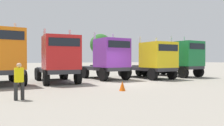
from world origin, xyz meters
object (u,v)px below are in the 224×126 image
at_px(semi_truck_purple, 108,59).
at_px(semi_truck_green, 182,59).
at_px(semi_truck_red, 59,59).
at_px(visitor_in_hivis, 19,79).
at_px(semi_truck_orange, 3,56).
at_px(semi_truck_yellow, 154,60).
at_px(traffic_cone_near, 122,86).

height_order(semi_truck_purple, semi_truck_green, semi_truck_green).
relative_size(semi_truck_red, visitor_in_hivis, 3.95).
xyz_separation_m(semi_truck_orange, semi_truck_yellow, (12.36, -0.21, -0.27)).
bearing_deg(visitor_in_hivis, traffic_cone_near, 86.52).
bearing_deg(traffic_cone_near, semi_truck_orange, 136.06).
height_order(semi_truck_green, traffic_cone_near, semi_truck_green).
xyz_separation_m(semi_truck_red, semi_truck_yellow, (8.60, 0.00, -0.04)).
relative_size(semi_truck_red, semi_truck_yellow, 1.02).
distance_m(semi_truck_orange, visitor_in_hivis, 6.49).
bearing_deg(semi_truck_yellow, traffic_cone_near, -51.06).
height_order(semi_truck_yellow, traffic_cone_near, semi_truck_yellow).
bearing_deg(semi_truck_red, traffic_cone_near, 23.51).
bearing_deg(visitor_in_hivis, semi_truck_orange, 176.16).
bearing_deg(traffic_cone_near, visitor_in_hivis, -174.22).
distance_m(semi_truck_purple, traffic_cone_near, 7.23).
height_order(semi_truck_red, semi_truck_yellow, semi_truck_red).
relative_size(semi_truck_purple, traffic_cone_near, 10.88).
bearing_deg(visitor_in_hivis, semi_truck_purple, 123.99).
xyz_separation_m(visitor_in_hivis, traffic_cone_near, (5.44, 0.55, -0.66)).
bearing_deg(semi_truck_red, semi_truck_green, 94.21).
xyz_separation_m(semi_truck_purple, semi_truck_yellow, (4.06, -1.07, -0.12)).
distance_m(semi_truck_red, visitor_in_hivis, 6.97).
height_order(semi_truck_purple, traffic_cone_near, semi_truck_purple).
distance_m(semi_truck_yellow, semi_truck_green, 4.03).
distance_m(semi_truck_purple, semi_truck_green, 8.04).
bearing_deg(semi_truck_orange, visitor_in_hivis, -1.33).
distance_m(visitor_in_hivis, traffic_cone_near, 5.51).
relative_size(semi_truck_orange, semi_truck_green, 0.95).
xyz_separation_m(semi_truck_purple, semi_truck_green, (8.03, -0.43, -0.02)).
bearing_deg(semi_truck_yellow, semi_truck_green, 96.39).
relative_size(semi_truck_purple, semi_truck_green, 0.94).
height_order(semi_truck_orange, visitor_in_hivis, semi_truck_orange).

